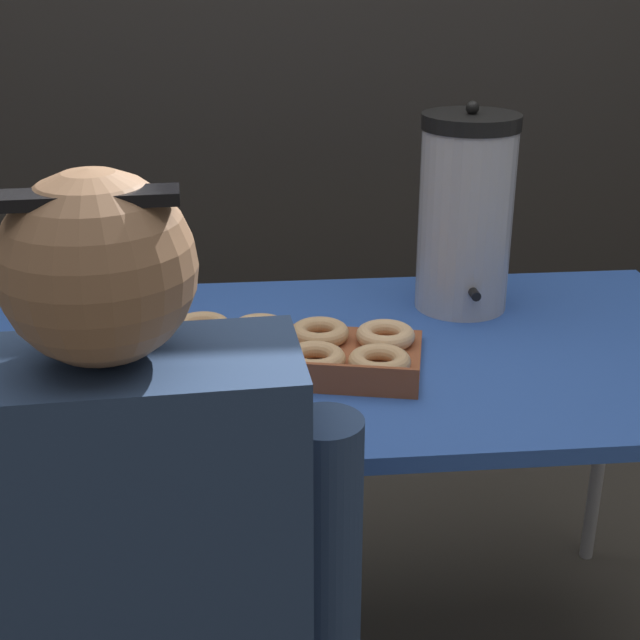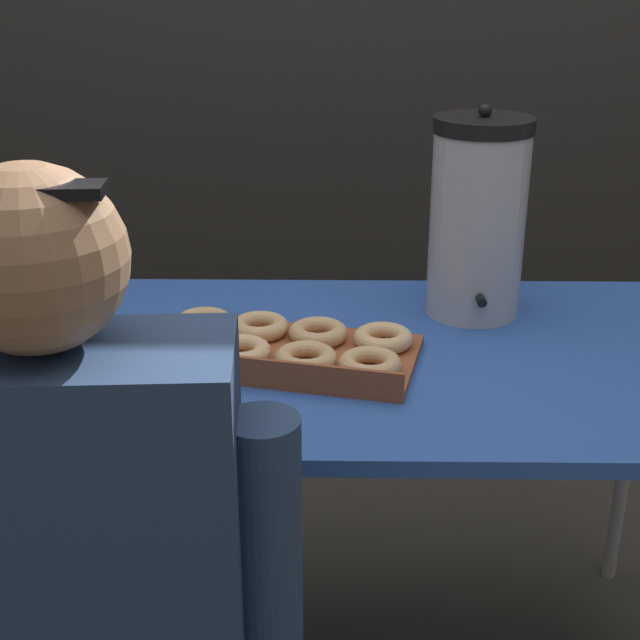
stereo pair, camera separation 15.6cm
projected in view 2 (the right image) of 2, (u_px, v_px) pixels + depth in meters
name	position (u px, v px, depth m)	size (l,w,h in m)	color
back_wall	(336.00, 17.00, 2.30)	(6.00, 0.11, 2.47)	#282623
folding_table	(335.00, 375.00, 1.61)	(1.44, 0.74, 0.74)	#2D56B2
donut_box	(284.00, 347.00, 1.55)	(0.51, 0.34, 0.05)	brown
coffee_urn	(480.00, 218.00, 1.69)	(0.19, 0.21, 0.41)	#B7B7BC
cell_phone	(86.00, 406.00, 1.39)	(0.14, 0.16, 0.01)	black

